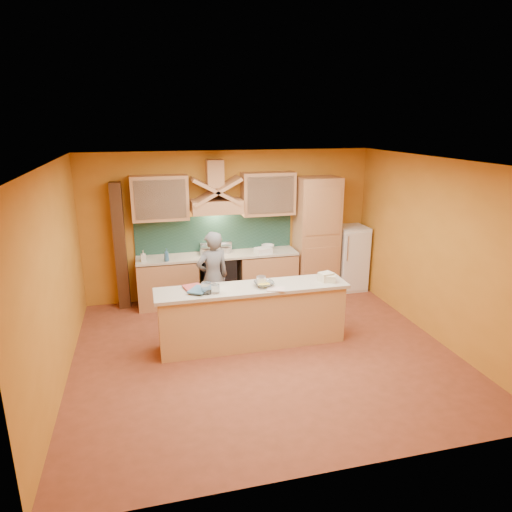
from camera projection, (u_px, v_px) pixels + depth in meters
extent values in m
cube|color=brown|center=(264.00, 352.00, 6.82)|extent=(5.50, 5.00, 0.01)
cube|color=white|center=(265.00, 162.00, 6.01)|extent=(5.50, 5.00, 0.01)
cube|color=orange|center=(230.00, 225.00, 8.74)|extent=(5.50, 0.02, 2.80)
cube|color=orange|center=(337.00, 344.00, 4.09)|extent=(5.50, 0.02, 2.80)
cube|color=orange|center=(55.00, 279.00, 5.77)|extent=(0.02, 5.00, 2.80)
cube|color=orange|center=(436.00, 250.00, 7.06)|extent=(0.02, 5.00, 2.80)
cube|color=tan|center=(168.00, 283.00, 8.45)|extent=(1.10, 0.60, 0.86)
cube|color=tan|center=(267.00, 275.00, 8.89)|extent=(1.10, 0.60, 0.86)
cube|color=beige|center=(218.00, 255.00, 8.53)|extent=(3.00, 0.62, 0.04)
cube|color=black|center=(219.00, 278.00, 8.66)|extent=(0.60, 0.58, 0.90)
cube|color=#1B3B32|center=(215.00, 234.00, 8.70)|extent=(3.00, 0.03, 0.70)
cube|color=tan|center=(216.00, 206.00, 8.32)|extent=(0.92, 0.50, 0.24)
cube|color=tan|center=(215.00, 174.00, 8.24)|extent=(0.30, 0.30, 0.50)
cube|color=tan|center=(160.00, 198.00, 8.10)|extent=(1.00, 0.35, 0.80)
cube|color=tan|center=(268.00, 194.00, 8.57)|extent=(1.00, 0.35, 0.80)
cube|color=tan|center=(316.00, 236.00, 8.92)|extent=(0.80, 0.60, 2.30)
cube|color=white|center=(350.00, 258.00, 9.23)|extent=(0.58, 0.60, 1.30)
cube|color=#472816|center=(120.00, 246.00, 8.19)|extent=(0.20, 0.30, 2.30)
cube|color=#DEAD71|center=(252.00, 318.00, 6.94)|extent=(2.80, 0.55, 0.88)
cube|color=beige|center=(252.00, 288.00, 6.81)|extent=(2.90, 0.62, 0.05)
imported|color=slate|center=(213.00, 277.00, 7.65)|extent=(0.66, 0.52, 1.59)
cylinder|color=silver|center=(207.00, 252.00, 8.50)|extent=(0.31, 0.31, 0.14)
cylinder|color=silver|center=(226.00, 250.00, 8.64)|extent=(0.22, 0.22, 0.13)
imported|color=beige|center=(143.00, 256.00, 8.07)|extent=(0.10, 0.10, 0.20)
imported|color=#315E87|center=(166.00, 255.00, 8.08)|extent=(0.12, 0.12, 0.23)
imported|color=silver|center=(268.00, 247.00, 8.89)|extent=(0.30, 0.30, 0.08)
cube|color=white|center=(263.00, 250.00, 8.59)|extent=(0.33, 0.28, 0.10)
imported|color=#B84542|center=(185.00, 290.00, 6.63)|extent=(0.32, 0.39, 0.03)
imported|color=teal|center=(192.00, 289.00, 6.61)|extent=(0.38, 0.40, 0.02)
cylinder|color=silver|center=(206.00, 288.00, 6.50)|extent=(0.15, 0.15, 0.17)
cylinder|color=silver|center=(215.00, 289.00, 6.53)|extent=(0.14, 0.14, 0.13)
cube|color=white|center=(261.00, 281.00, 6.89)|extent=(0.15, 0.15, 0.11)
imported|color=white|center=(264.00, 284.00, 6.80)|extent=(0.31, 0.31, 0.07)
cube|color=beige|center=(276.00, 289.00, 6.67)|extent=(0.31, 0.27, 0.02)
cube|color=#EBE5C2|center=(326.00, 277.00, 7.03)|extent=(0.24, 0.22, 0.13)
cube|color=beige|center=(330.00, 279.00, 6.98)|extent=(0.21, 0.19, 0.10)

